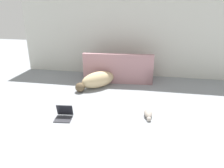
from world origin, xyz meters
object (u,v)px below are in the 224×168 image
(dog, at_px, (97,80))
(laptop_open, at_px, (64,114))
(couch, at_px, (119,70))
(cat, at_px, (148,114))

(dog, bearing_deg, laptop_open, 34.83)
(laptop_open, bearing_deg, couch, 66.95)
(cat, bearing_deg, laptop_open, -86.24)
(cat, relative_size, laptop_open, 1.33)
(dog, distance_m, cat, 1.96)
(couch, bearing_deg, cat, 109.67)
(cat, distance_m, laptop_open, 1.68)
(dog, bearing_deg, cat, 88.94)
(couch, height_order, laptop_open, couch)
(dog, height_order, laptop_open, dog)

